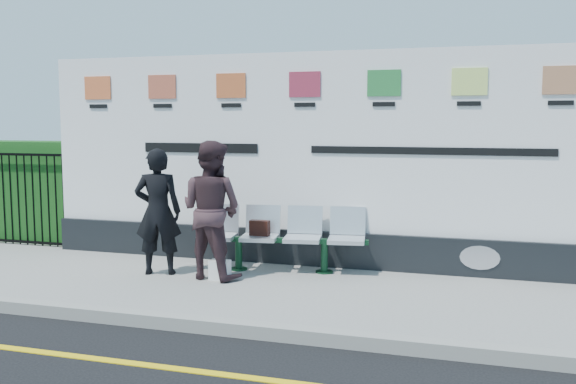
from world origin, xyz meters
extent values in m
plane|color=black|center=(0.00, 0.00, 0.00)|extent=(80.00, 80.00, 0.00)
cube|color=gray|center=(0.00, 2.50, 0.06)|extent=(14.00, 3.00, 0.12)
cube|color=gray|center=(0.00, 1.00, 0.07)|extent=(14.00, 0.18, 0.14)
cube|color=yellow|center=(0.00, 0.00, 0.00)|extent=(14.00, 0.10, 0.01)
cube|color=black|center=(0.50, 3.85, 0.37)|extent=(8.00, 0.30, 0.50)
cube|color=white|center=(0.50, 3.85, 1.87)|extent=(8.00, 0.14, 2.50)
cube|color=#194F19|center=(-4.58, 4.30, 0.97)|extent=(2.35, 0.70, 1.70)
imported|color=black|center=(-1.22, 2.68, 0.97)|extent=(0.71, 0.57, 1.69)
imported|color=#3A262A|center=(-0.46, 2.71, 1.02)|extent=(0.99, 0.84, 1.80)
cube|color=black|center=(0.01, 3.26, 0.71)|extent=(0.27, 0.12, 0.21)
cube|color=white|center=(-0.31, 2.61, 0.25)|extent=(0.26, 0.16, 0.26)
camera|label=1|loc=(2.90, -4.89, 2.17)|focal=40.00mm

